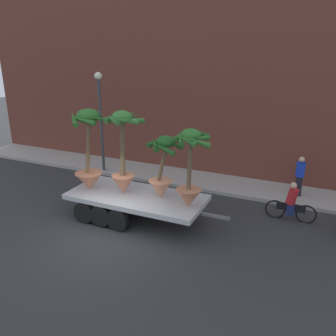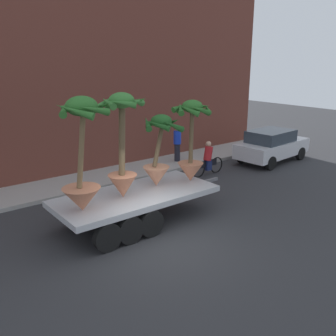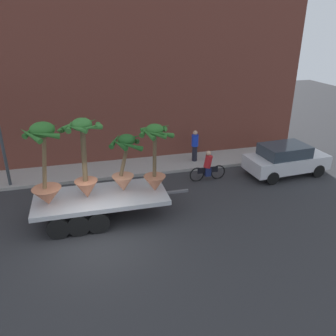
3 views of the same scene
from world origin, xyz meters
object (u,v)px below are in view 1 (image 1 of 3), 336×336
at_px(flatbed_trailer, 131,199).
at_px(potted_palm_front, 190,170).
at_px(cyclist, 291,204).
at_px(potted_palm_extra, 123,154).
at_px(pedestrian_near_gate, 300,175).
at_px(potted_palm_middle, 89,154).
at_px(street_lamp, 100,110).
at_px(potted_palm_rear, 162,170).

xyz_separation_m(flatbed_trailer, potted_palm_front, (2.38, -0.14, 1.58)).
bearing_deg(cyclist, potted_palm_extra, -158.18).
height_order(potted_palm_front, pedestrian_near_gate, potted_palm_front).
height_order(potted_palm_extra, pedestrian_near_gate, potted_palm_extra).
xyz_separation_m(potted_palm_middle, pedestrian_near_gate, (7.13, 4.66, -1.35)).
relative_size(flatbed_trailer, pedestrian_near_gate, 3.54).
relative_size(cyclist, street_lamp, 0.38).
height_order(potted_palm_middle, cyclist, potted_palm_middle).
bearing_deg(flatbed_trailer, potted_palm_extra, -166.71).
relative_size(potted_palm_rear, potted_palm_front, 0.85).
bearing_deg(potted_palm_front, potted_palm_middle, -178.50).
height_order(flatbed_trailer, potted_palm_extra, potted_palm_extra).
height_order(potted_palm_middle, potted_palm_extra, potted_palm_extra).
distance_m(potted_palm_rear, street_lamp, 6.21).
relative_size(potted_palm_extra, street_lamp, 0.64).
xyz_separation_m(potted_palm_rear, potted_palm_middle, (-2.82, -0.40, 0.33)).
xyz_separation_m(potted_palm_rear, potted_palm_extra, (-1.46, -0.20, 0.43)).
bearing_deg(street_lamp, flatbed_trailer, -45.12).
bearing_deg(potted_palm_front, street_lamp, 147.65).
bearing_deg(street_lamp, potted_palm_middle, -61.74).
xyz_separation_m(potted_palm_rear, potted_palm_front, (1.14, -0.29, 0.26)).
xyz_separation_m(pedestrian_near_gate, street_lamp, (-9.26, -0.70, 2.19)).
relative_size(flatbed_trailer, potted_palm_middle, 1.96).
relative_size(potted_palm_front, pedestrian_near_gate, 1.59).
bearing_deg(potted_palm_rear, street_lamp, 144.24).
distance_m(flatbed_trailer, street_lamp, 5.80).
height_order(potted_palm_rear, potted_palm_middle, potted_palm_middle).
height_order(potted_palm_rear, street_lamp, street_lamp).
height_order(flatbed_trailer, cyclist, cyclist).
bearing_deg(potted_palm_front, pedestrian_near_gate, 55.11).
distance_m(flatbed_trailer, potted_palm_middle, 2.29).
bearing_deg(potted_palm_middle, potted_palm_rear, 8.00).
bearing_deg(potted_palm_rear, potted_palm_extra, -172.02).
distance_m(flatbed_trailer, pedestrian_near_gate, 7.11).
xyz_separation_m(flatbed_trailer, potted_palm_rear, (1.25, 0.15, 1.31)).
bearing_deg(street_lamp, potted_palm_extra, -47.17).
height_order(flatbed_trailer, potted_palm_rear, potted_palm_rear).
height_order(potted_palm_front, potted_palm_extra, potted_palm_extra).
xyz_separation_m(cyclist, pedestrian_near_gate, (0.06, 2.18, 0.37)).
bearing_deg(potted_palm_middle, flatbed_trailer, 8.73).
distance_m(potted_palm_middle, pedestrian_near_gate, 8.63).
relative_size(cyclist, pedestrian_near_gate, 1.08).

